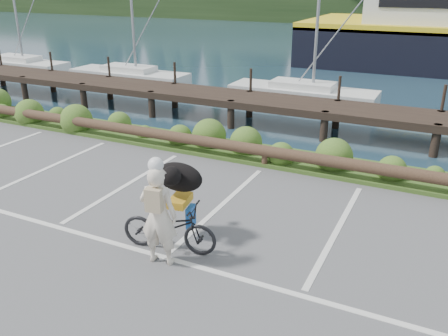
{
  "coord_description": "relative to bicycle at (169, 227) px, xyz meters",
  "views": [
    {
      "loc": [
        4.22,
        -6.58,
        4.71
      ],
      "look_at": [
        0.27,
        1.55,
        1.1
      ],
      "focal_mm": 38.0,
      "sensor_mm": 36.0,
      "label": 1
    }
  ],
  "objects": [
    {
      "name": "ground",
      "position": [
        0.05,
        0.11,
        -0.48
      ],
      "size": [
        72.0,
        72.0,
        0.0
      ],
      "primitive_type": "plane",
      "color": "#4F4F51"
    },
    {
      "name": "harbor_backdrop",
      "position": [
        0.43,
        78.63,
        -0.48
      ],
      "size": [
        170.0,
        160.0,
        30.0
      ],
      "color": "#1B3241",
      "rests_on": "ground"
    },
    {
      "name": "bicycle",
      "position": [
        0.0,
        0.0,
        0.0
      ],
      "size": [
        1.9,
        0.94,
        0.96
      ],
      "primitive_type": "imported",
      "rotation": [
        0.0,
        0.0,
        1.74
      ],
      "color": "black",
      "rests_on": "ground"
    },
    {
      "name": "vegetation_strip",
      "position": [
        0.05,
        5.41,
        -0.43
      ],
      "size": [
        34.0,
        1.6,
        0.1
      ],
      "primitive_type": "cube",
      "color": "#3D5B21",
      "rests_on": "ground"
    },
    {
      "name": "dog",
      "position": [
        -0.1,
        0.58,
        0.76
      ],
      "size": [
        0.63,
        1.04,
        0.56
      ],
      "primitive_type": "ellipsoid",
      "rotation": [
        0.0,
        0.0,
        1.74
      ],
      "color": "black",
      "rests_on": "bicycle"
    },
    {
      "name": "log_rail",
      "position": [
        0.05,
        4.71,
        -0.48
      ],
      "size": [
        32.0,
        0.3,
        0.6
      ],
      "primitive_type": null,
      "color": "#443021",
      "rests_on": "ground"
    },
    {
      "name": "cyclist",
      "position": [
        0.07,
        -0.42,
        0.44
      ],
      "size": [
        0.74,
        0.55,
        1.84
      ],
      "primitive_type": "imported",
      "rotation": [
        0.0,
        0.0,
        3.31
      ],
      "color": "beige",
      "rests_on": "ground"
    }
  ]
}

